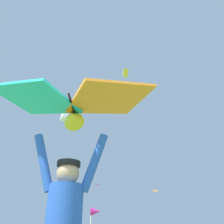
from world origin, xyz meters
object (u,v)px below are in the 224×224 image
Objects in this scene: distant_kite_purple_low_right at (97,185)px; distant_kite_white_overhead_distant at (65,116)px; distant_kite_orange_high_right at (156,190)px; held_stunt_kite at (73,104)px; distant_kite_orange_mid_right at (88,110)px; marker_flag at (95,216)px; distant_kite_yellow_mid_left at (126,73)px.

distant_kite_white_overhead_distant reaches higher than distant_kite_purple_low_right.
distant_kite_orange_high_right is (7.64, 3.33, -0.43)m from distant_kite_purple_low_right.
held_stunt_kite is at bearing -90.66° from distant_kite_orange_high_right.
distant_kite_purple_low_right is at bearing 94.84° from distant_kite_white_overhead_distant.
distant_kite_purple_low_right reaches higher than distant_kite_orange_high_right.
distant_kite_white_overhead_distant is at bearing -81.34° from distant_kite_orange_mid_right.
held_stunt_kite is 30.65m from distant_kite_purple_low_right.
distant_kite_orange_mid_right is at bearing 109.04° from marker_flag.
distant_kite_yellow_mid_left reaches higher than distant_kite_purple_low_right.
distant_kite_purple_low_right is 16.42m from distant_kite_white_overhead_distant.
distant_kite_purple_low_right is 15.57m from distant_kite_yellow_mid_left.
distant_kite_orange_mid_right is at bearing -93.24° from distant_kite_purple_low_right.
distant_kite_orange_mid_right reaches higher than distant_kite_orange_high_right.
marker_flag is (6.12, -23.86, -5.95)m from distant_kite_purple_low_right.
distant_kite_orange_mid_right reaches higher than held_stunt_kite.
distant_kite_orange_mid_right is (-7.57, 24.05, 14.05)m from held_stunt_kite.
distant_kite_orange_high_right reaches higher than marker_flag.
distant_kite_white_overhead_distant reaches higher than marker_flag.
distant_kite_orange_mid_right is 14.91m from distant_kite_orange_high_right.
distant_kite_yellow_mid_left is (-2.10, 22.57, 18.29)m from held_stunt_kite.
distant_kite_purple_low_right is 10.27m from distant_kite_orange_mid_right.
distant_kite_white_overhead_distant is (-5.89, 13.06, 7.19)m from held_stunt_kite.
held_stunt_kite is at bearing -72.53° from distant_kite_orange_mid_right.
distant_kite_orange_high_right is (7.94, 8.60, -9.24)m from distant_kite_orange_mid_right.
distant_kite_white_overhead_distant is at bearing 121.93° from marker_flag.
distant_kite_orange_mid_right is 0.53× the size of marker_flag.
held_stunt_kite is 1.03× the size of marker_flag.
distant_kite_orange_high_right is at bearing 86.80° from marker_flag.
distant_kite_white_overhead_distant reaches higher than held_stunt_kite.
distant_kite_white_overhead_distant is at bearing -107.75° from distant_kite_orange_high_right.
distant_kite_orange_mid_right is 24.59m from marker_flag.
distant_kite_purple_low_right is 0.95× the size of distant_kite_white_overhead_distant.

